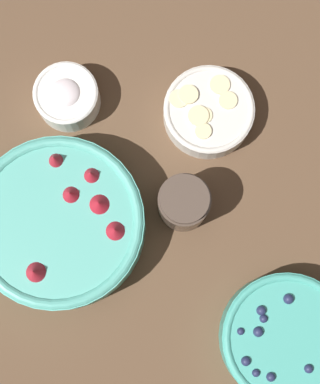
{
  "coord_description": "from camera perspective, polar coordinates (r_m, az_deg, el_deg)",
  "views": [
    {
      "loc": [
        0.02,
        -0.21,
        0.98
      ],
      "look_at": [
        -0.07,
        -0.09,
        0.04
      ],
      "focal_mm": 60.0,
      "sensor_mm": 36.0,
      "label": 1
    }
  ],
  "objects": [
    {
      "name": "jar_chocolate",
      "position": [
        0.95,
        2.12,
        -1.01
      ],
      "size": [
        0.08,
        0.08,
        0.09
      ],
      "color": "#4C3D33",
      "rests_on": "ground_plane"
    },
    {
      "name": "bowl_bananas",
      "position": [
        1.0,
        4.32,
        7.14
      ],
      "size": [
        0.14,
        0.14,
        0.05
      ],
      "color": "silver",
      "rests_on": "ground_plane"
    },
    {
      "name": "bowl_cream",
      "position": [
        1.01,
        -8.28,
        8.42
      ],
      "size": [
        0.1,
        0.1,
        0.06
      ],
      "color": "white",
      "rests_on": "ground_plane"
    },
    {
      "name": "bowl_strawberries",
      "position": [
        0.95,
        -8.9,
        -2.76
      ],
      "size": [
        0.25,
        0.25,
        0.09
      ],
      "color": "#56B7A8",
      "rests_on": "ground_plane"
    },
    {
      "name": "ground_plane",
      "position": [
        1.0,
        6.29,
        1.56
      ],
      "size": [
        4.0,
        4.0,
        0.0
      ],
      "primitive_type": "plane",
      "color": "brown"
    },
    {
      "name": "bowl_blueberries",
      "position": [
        0.97,
        11.1,
        -12.66
      ],
      "size": [
        0.19,
        0.19,
        0.06
      ],
      "color": "#47AD9E",
      "rests_on": "ground_plane"
    }
  ]
}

